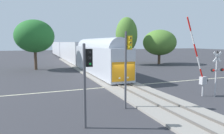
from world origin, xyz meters
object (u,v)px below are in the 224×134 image
Objects in this scene: crossing_signal_mast at (217,69)px; commuter_train at (72,51)px; traffic_signal_median at (127,58)px; maple_right_background at (160,43)px; oak_far_right at (127,35)px; traffic_signal_near_left at (87,72)px; crossing_gate_near at (201,73)px; oak_behind_train at (35,36)px.

commuter_train is at bearing 98.95° from crossing_signal_mast.
maple_right_background reaches higher than traffic_signal_median.
commuter_train reaches higher than crossing_signal_mast.
oak_far_right is at bearing -52.11° from commuter_train.
traffic_signal_near_left is at bearing -168.58° from crossing_signal_mast.
maple_right_background is (19.98, 25.54, 1.01)m from traffic_signal_median.
traffic_signal_median reaches higher than crossing_signal_mast.
commuter_train is 15.98m from oak_far_right.
oak_far_right is (-7.59, 1.06, 1.64)m from maple_right_background.
crossing_signal_mast is 0.41× the size of oak_far_right.
oak_far_right reaches higher than crossing_gate_near.
oak_behind_train is at bearing 118.95° from crossing_gate_near.
crossing_gate_near is 1.24× the size of traffic_signal_median.
maple_right_background reaches higher than commuter_train.
commuter_train is 21.80m from maple_right_background.
crossing_signal_mast is at bearing -81.05° from commuter_train.
oak_behind_train is (-8.80, -13.48, 3.21)m from commuter_train.
crossing_signal_mast is 29.45m from oak_behind_train.
traffic_signal_median is at bearing -178.71° from crossing_signal_mast.
commuter_train is 16.41m from oak_behind_train.
traffic_signal_median is (3.60, 2.33, 0.55)m from traffic_signal_near_left.
crossing_gate_near is at bearing 5.26° from traffic_signal_median.
crossing_signal_mast is (1.24, -0.51, 0.36)m from crossing_gate_near.
crossing_gate_near is (4.85, -38.15, -0.55)m from commuter_train.
traffic_signal_near_left is at bearing -85.16° from oak_behind_train.
commuter_train is 8.92× the size of maple_right_background.
commuter_train is at bearing 56.85° from oak_behind_train.
crossing_gate_near is at bearing -100.28° from oak_far_right.
commuter_train reaches higher than traffic_signal_near_left.
maple_right_background reaches higher than traffic_signal_near_left.
oak_behind_train is at bearing -179.67° from maple_right_background.
oak_behind_train reaches higher than maple_right_background.
maple_right_background is 0.87× the size of oak_behind_train.
traffic_signal_median is 0.56× the size of oak_far_right.
traffic_signal_median is at bearing -94.20° from commuter_train.
commuter_train is at bearing 81.09° from traffic_signal_near_left.
traffic_signal_median is (-2.85, -38.86, 1.07)m from commuter_train.
oak_far_right is (3.45, 26.40, 3.90)m from crossing_signal_mast.
oak_far_right is at bearing 79.72° from crossing_gate_near.
maple_right_background is at bearing 66.45° from crossing_signal_mast.
oak_behind_train reaches higher than crossing_signal_mast.
oak_far_right is at bearing 82.55° from crossing_signal_mast.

